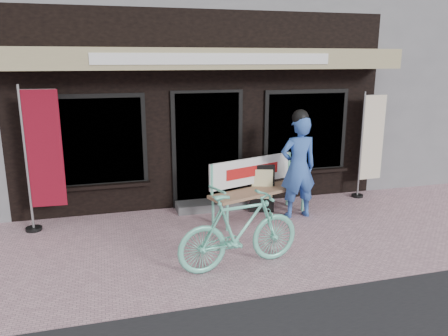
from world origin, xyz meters
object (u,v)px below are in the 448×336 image
object	(u,v)px
nobori_cream	(370,143)
menu_stand	(262,188)
nobori_red	(42,157)
person	(298,165)
bench	(256,183)
bicycle	(240,230)

from	to	relation	value
nobori_cream	menu_stand	distance (m)	2.53
nobori_red	person	bearing A→B (deg)	-4.28
nobori_red	nobori_cream	size ratio (longest dim) A/B	1.11
bench	person	world-z (taller)	person
bicycle	menu_stand	bearing A→B (deg)	-35.82
person	bicycle	xyz separation A→B (m)	(-1.58, -1.61, -0.42)
bicycle	nobori_cream	size ratio (longest dim) A/B	0.82
person	nobori_red	size ratio (longest dim) A/B	0.81
menu_stand	nobori_cream	bearing A→B (deg)	25.37
nobori_red	menu_stand	world-z (taller)	nobori_red
menu_stand	bicycle	bearing A→B (deg)	-100.70
nobori_cream	menu_stand	xyz separation A→B (m)	(-2.43, -0.35, -0.64)
bicycle	menu_stand	distance (m)	2.24
nobori_cream	person	bearing A→B (deg)	-161.95
bench	person	bearing A→B (deg)	-38.65
person	bicycle	bearing A→B (deg)	-134.67
bench	nobori_cream	bearing A→B (deg)	-8.52
bench	menu_stand	size ratio (longest dim) A/B	2.20
bicycle	nobori_red	world-z (taller)	nobori_red
bench	nobori_red	distance (m)	3.60
person	nobori_cream	world-z (taller)	nobori_cream
nobori_red	nobori_cream	bearing A→B (deg)	4.57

